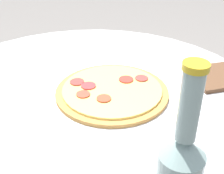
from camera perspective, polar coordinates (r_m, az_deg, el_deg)
table at (r=0.92m, az=-4.16°, el=-11.57°), size 0.96×0.96×0.72m
pizza at (r=0.81m, az=-0.04°, el=-0.73°), size 0.29×0.29×0.02m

